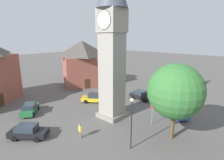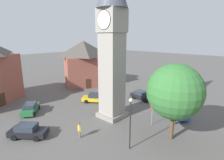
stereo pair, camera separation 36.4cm
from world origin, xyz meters
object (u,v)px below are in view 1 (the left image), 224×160
car_blue_kerb (177,111)px  building_terrace_right (83,63)px  car_black_far (30,109)px  lamp_post (132,116)px  pedestrian (80,129)px  road_sign (152,111)px  clock_tower (112,28)px  tree (175,91)px  car_red_corner (141,95)px  car_silver_kerb (94,98)px  car_white_side (28,131)px

car_blue_kerb → building_terrace_right: building_terrace_right is taller
car_black_far → lamp_post: lamp_post is taller
pedestrian → road_sign: bearing=61.3°
clock_tower → tree: 10.82m
road_sign → pedestrian: bearing=-118.7°
tree → lamp_post: (-2.27, -4.53, -1.88)m
car_red_corner → clock_tower: bearing=-84.8°
car_red_corner → building_terrace_right: size_ratio=0.37×
pedestrian → road_sign: size_ratio=0.60×
car_silver_kerb → lamp_post: 14.24m
car_blue_kerb → lamp_post: lamp_post is taller
clock_tower → tree: bearing=1.2°
car_red_corner → building_terrace_right: 16.28m
car_blue_kerb → car_white_side: bearing=-121.8°
tree → road_sign: (-3.22, 1.36, -3.51)m
car_silver_kerb → car_black_far: same height
tree → building_terrace_right: (-25.09, 8.44, -0.29)m
car_red_corner → car_white_side: 19.15m
pedestrian → car_black_far: bearing=-176.1°
tree → clock_tower: bearing=-178.8°
pedestrian → building_terrace_right: size_ratio=0.15×
clock_tower → car_blue_kerb: clock_tower is taller
clock_tower → building_terrace_right: (-16.49, 8.63, -6.85)m
car_black_far → tree: bearing=22.0°
car_black_far → car_silver_kerb: bearing=69.0°
pedestrian → tree: (7.60, 6.64, 4.40)m
clock_tower → building_terrace_right: 19.83m
clock_tower → lamp_post: clock_tower is taller
lamp_post → clock_tower: bearing=145.6°
pedestrian → building_terrace_right: 23.46m
car_silver_kerb → building_terrace_right: building_terrace_right is taller
car_blue_kerb → building_terrace_right: 23.83m
tree → lamp_post: tree is taller
pedestrian → tree: tree is taller
car_blue_kerb → car_white_side: size_ratio=0.97×
car_white_side → road_sign: bearing=53.5°
clock_tower → car_silver_kerb: bearing=159.8°
lamp_post → tree: bearing=63.3°
tree → building_terrace_right: size_ratio=0.73×
clock_tower → lamp_post: (6.33, -4.34, -8.44)m
car_white_side → pedestrian: size_ratio=2.53×
car_blue_kerb → car_white_side: same height
car_blue_kerb → car_silver_kerb: (-12.81, -3.86, 0.00)m
clock_tower → road_sign: clock_tower is taller
road_sign → tree: bearing=-23.0°
car_red_corner → car_black_far: bearing=-118.9°
building_terrace_right → car_white_side: bearing=-55.1°
building_terrace_right → clock_tower: bearing=-27.6°
car_white_side → car_black_far: (-6.28, 3.05, 0.00)m
car_silver_kerb → car_white_side: (2.69, -12.44, 0.00)m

